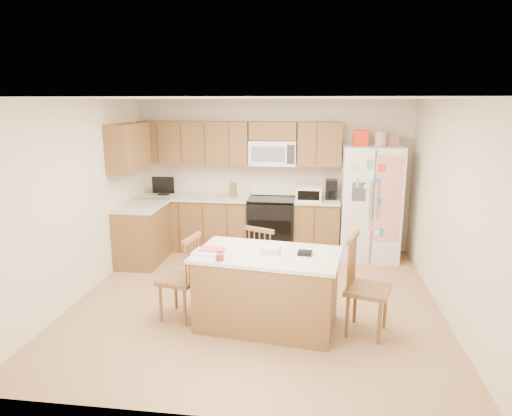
# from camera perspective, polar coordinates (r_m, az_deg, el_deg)

# --- Properties ---
(ground) EXTENTS (4.50, 4.50, 0.00)m
(ground) POSITION_cam_1_polar(r_m,az_deg,el_deg) (5.94, 0.11, -11.38)
(ground) COLOR olive
(ground) RESTS_ON ground
(room_shell) EXTENTS (4.60, 4.60, 2.52)m
(room_shell) POSITION_cam_1_polar(r_m,az_deg,el_deg) (5.49, 0.11, 2.41)
(room_shell) COLOR beige
(room_shell) RESTS_ON ground
(cabinetry) EXTENTS (3.36, 1.56, 2.15)m
(cabinetry) POSITION_cam_1_polar(r_m,az_deg,el_deg) (7.50, -5.60, 1.17)
(cabinetry) COLOR brown
(cabinetry) RESTS_ON ground
(stove) EXTENTS (0.76, 0.65, 1.13)m
(stove) POSITION_cam_1_polar(r_m,az_deg,el_deg) (7.59, 1.97, -2.05)
(stove) COLOR black
(stove) RESTS_ON ground
(refrigerator) EXTENTS (0.90, 0.79, 2.04)m
(refrigerator) POSITION_cam_1_polar(r_m,az_deg,el_deg) (7.44, 14.07, 0.80)
(refrigerator) COLOR white
(refrigerator) RESTS_ON ground
(island) EXTENTS (1.67, 1.11, 0.95)m
(island) POSITION_cam_1_polar(r_m,az_deg,el_deg) (5.15, 1.38, -10.09)
(island) COLOR brown
(island) RESTS_ON ground
(windsor_chair_left) EXTENTS (0.49, 0.51, 1.00)m
(windsor_chair_left) POSITION_cam_1_polar(r_m,az_deg,el_deg) (5.38, -9.31, -8.75)
(windsor_chair_left) COLOR brown
(windsor_chair_left) RESTS_ON ground
(windsor_chair_back) EXTENTS (0.54, 0.53, 0.97)m
(windsor_chair_back) POSITION_cam_1_polar(r_m,az_deg,el_deg) (5.81, 1.16, -7.03)
(windsor_chair_back) COLOR brown
(windsor_chair_back) RESTS_ON ground
(windsor_chair_right) EXTENTS (0.56, 0.58, 1.08)m
(windsor_chair_right) POSITION_cam_1_polar(r_m,az_deg,el_deg) (5.10, 13.51, -9.74)
(windsor_chair_right) COLOR brown
(windsor_chair_right) RESTS_ON ground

